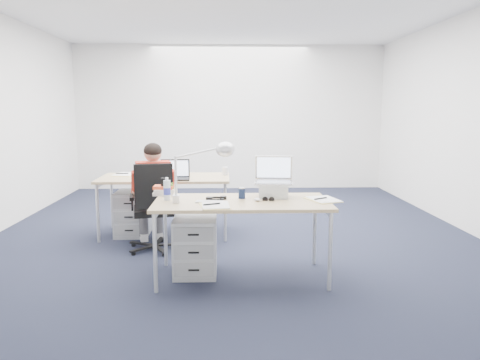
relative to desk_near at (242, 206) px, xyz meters
name	(u,v)px	position (x,y,z in m)	size (l,w,h in m)	color
floor	(233,234)	(-0.05, 1.54, -0.68)	(7.00, 7.00, 0.00)	black
room	(233,97)	(-0.05, 1.54, 1.03)	(6.02, 7.02, 2.80)	silver
desk_near	(242,206)	(0.00, 0.00, 0.00)	(1.60, 0.80, 0.73)	tan
desk_far	(165,181)	(-0.90, 1.57, 0.00)	(1.60, 0.80, 0.73)	tan
office_chair	(154,226)	(-0.94, 0.88, -0.40)	(0.73, 0.73, 0.99)	black
seated_person	(153,195)	(-0.98, 1.05, -0.09)	(0.48, 0.70, 1.19)	red
drawer_pedestal_near	(195,245)	(-0.44, 0.13, -0.41)	(0.40, 0.50, 0.55)	#A8ABAD
drawer_pedestal_far	(133,213)	(-1.31, 1.56, -0.41)	(0.40, 0.50, 0.55)	#A8ABAD
silver_laptop	(274,177)	(0.31, 0.17, 0.24)	(0.36, 0.28, 0.38)	silver
wireless_keyboard	(210,202)	(-0.29, -0.06, 0.05)	(0.25, 0.10, 0.01)	white
computer_mouse	(257,199)	(0.14, -0.02, 0.06)	(0.05, 0.08, 0.03)	white
headphones	(216,198)	(-0.23, 0.05, 0.06)	(0.20, 0.15, 0.03)	black
can_koozie	(242,193)	(0.01, 0.12, 0.10)	(0.06, 0.06, 0.11)	#152242
water_bottle	(167,189)	(-0.69, 0.06, 0.15)	(0.07, 0.07, 0.21)	silver
bear_figurine	(171,189)	(-0.68, 0.31, 0.11)	(0.07, 0.05, 0.13)	#30671B
book_stack	(164,190)	(-0.75, 0.32, 0.09)	(0.20, 0.15, 0.09)	silver
cordless_phone	(164,187)	(-0.75, 0.30, 0.13)	(0.05, 0.03, 0.17)	black
papers_left	(214,205)	(-0.25, -0.23, 0.05)	(0.23, 0.33, 0.01)	#FFED93
papers_right	(323,200)	(0.75, 0.00, 0.05)	(0.23, 0.33, 0.01)	#FFED93
sunglasses	(268,199)	(0.24, -0.01, 0.06)	(0.11, 0.05, 0.03)	black
desk_lamp	(195,171)	(-0.42, -0.06, 0.33)	(0.50, 0.18, 0.57)	silver
dark_laptop	(175,169)	(-0.75, 1.32, 0.17)	(0.34, 0.33, 0.25)	black
far_cup	(225,171)	(-0.15, 1.71, 0.10)	(0.07, 0.07, 0.10)	white
far_papers	(124,174)	(-1.45, 1.77, 0.05)	(0.23, 0.33, 0.01)	white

